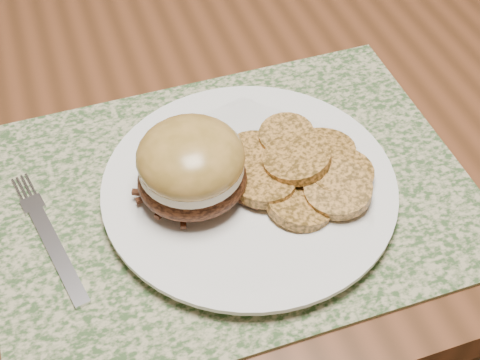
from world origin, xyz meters
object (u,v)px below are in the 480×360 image
object	(u,v)px
dining_table	(257,80)
fork	(48,235)
pork_sandwich	(191,167)
dinner_plate	(249,188)

from	to	relation	value
dining_table	fork	size ratio (longest dim) A/B	9.07
fork	dining_table	bearing A→B (deg)	27.75
dining_table	fork	xyz separation A→B (m)	(-0.29, -0.24, 0.09)
fork	pork_sandwich	bearing A→B (deg)	-14.58
dining_table	fork	bearing A→B (deg)	-140.41
dining_table	pork_sandwich	bearing A→B (deg)	-122.06
dining_table	dinner_plate	xyz separation A→B (m)	(-0.10, -0.25, 0.09)
dinner_plate	pork_sandwich	bearing A→B (deg)	175.20
dinner_plate	fork	bearing A→B (deg)	176.67
dinner_plate	pork_sandwich	size ratio (longest dim) A/B	2.45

